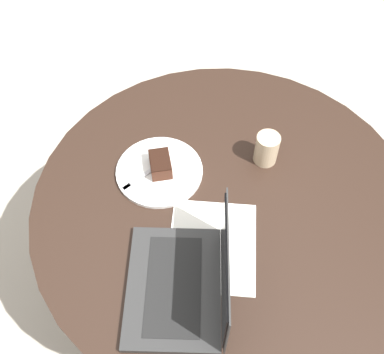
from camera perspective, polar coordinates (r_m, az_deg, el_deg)
name	(u,v)px	position (r m, az deg, el deg)	size (l,w,h in m)	color
ground_plane	(215,291)	(2.00, 2.98, -14.24)	(12.00, 12.00, 0.00)	#B7AD9E
dining_table	(223,225)	(1.48, 3.93, -6.06)	(1.16, 1.16, 0.74)	black
paper_document	(212,245)	(1.26, 2.59, -8.65)	(0.33, 0.29, 0.00)	white
plate	(159,171)	(1.39, -4.16, 0.75)	(0.27, 0.27, 0.01)	white
cake_slice	(160,164)	(1.37, -4.04, 1.66)	(0.10, 0.07, 0.05)	#472619
fork	(141,177)	(1.37, -6.54, -0.05)	(0.11, 0.15, 0.00)	silver
coffee_glass	(267,149)	(1.40, 9.45, 3.56)	(0.07, 0.07, 0.10)	#C6AD89
laptop	(186,282)	(1.17, -0.77, -13.21)	(0.37, 0.30, 0.23)	#2D2D2D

